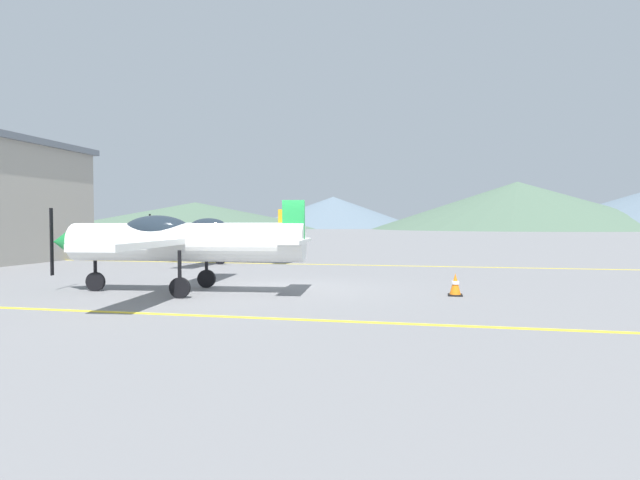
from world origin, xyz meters
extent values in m
plane|color=slate|center=(0.00, 0.00, 0.00)|extent=(400.00, 400.00, 0.00)
cube|color=yellow|center=(0.00, -4.12, 0.01)|extent=(80.00, 0.16, 0.01)
cube|color=yellow|center=(0.00, 8.65, 0.01)|extent=(80.00, 0.16, 0.01)
cylinder|color=white|center=(-2.47, -0.98, 1.36)|extent=(6.46, 1.67, 1.03)
cone|color=#1E8C3F|center=(-5.98, -1.33, 1.36)|extent=(0.74, 0.94, 0.88)
cube|color=black|center=(-6.35, -1.37, 1.36)|extent=(0.05, 0.12, 1.88)
ellipsoid|color=#1E2833|center=(-3.31, -1.06, 1.67)|extent=(1.95, 1.03, 0.85)
cube|color=white|center=(-2.85, -1.01, 1.41)|extent=(1.86, 8.33, 0.15)
cube|color=white|center=(0.43, -0.68, 1.41)|extent=(0.90, 2.50, 0.09)
cube|color=#1E8C3F|center=(0.43, -0.68, 1.93)|extent=(0.60, 0.17, 1.13)
cylinder|color=black|center=(-5.09, -1.24, 0.74)|extent=(0.09, 0.09, 0.94)
cylinder|color=black|center=(-5.09, -1.24, 0.26)|extent=(0.53, 0.16, 0.53)
cylinder|color=black|center=(-2.39, 0.07, 0.74)|extent=(0.09, 0.09, 0.94)
cylinder|color=black|center=(-2.39, 0.07, 0.26)|extent=(0.53, 0.16, 0.53)
cylinder|color=black|center=(-2.18, -1.99, 0.74)|extent=(0.09, 0.09, 0.94)
cylinder|color=black|center=(-2.18, -1.99, 0.26)|extent=(0.53, 0.16, 0.53)
cylinder|color=silver|center=(-5.40, 8.87, 1.36)|extent=(6.40, 1.08, 1.03)
cone|color=#F2A519|center=(-8.93, 8.89, 1.36)|extent=(0.66, 0.88, 0.88)
cube|color=black|center=(-9.30, 8.90, 1.36)|extent=(0.04, 0.11, 1.88)
ellipsoid|color=#1E2833|center=(-6.25, 8.88, 1.67)|extent=(1.89, 0.86, 0.85)
cube|color=silver|center=(-5.78, 8.87, 1.41)|extent=(1.09, 8.28, 0.15)
cube|color=silver|center=(-2.49, 8.85, 1.41)|extent=(0.67, 2.45, 0.09)
cube|color=#F2A519|center=(-2.49, 8.85, 1.93)|extent=(0.59, 0.12, 1.13)
cylinder|color=black|center=(-8.04, 8.89, 0.74)|extent=(0.09, 0.09, 0.94)
cylinder|color=black|center=(-8.04, 8.89, 0.26)|extent=(0.53, 0.12, 0.53)
cylinder|color=black|center=(-5.21, 9.90, 0.74)|extent=(0.09, 0.09, 0.94)
cylinder|color=black|center=(-5.21, 9.90, 0.26)|extent=(0.53, 0.12, 0.53)
cylinder|color=black|center=(-5.22, 7.84, 0.74)|extent=(0.09, 0.09, 0.94)
cylinder|color=black|center=(-5.22, 7.84, 0.26)|extent=(0.53, 0.12, 0.53)
cube|color=black|center=(4.61, -0.14, 0.02)|extent=(0.36, 0.36, 0.04)
cone|color=orange|center=(4.61, -0.14, 0.32)|extent=(0.29, 0.29, 0.55)
cylinder|color=white|center=(4.61, -0.14, 0.34)|extent=(0.20, 0.20, 0.08)
cone|color=#4C6651|center=(-64.03, 129.15, 3.90)|extent=(80.49, 80.49, 7.81)
cone|color=slate|center=(-25.32, 148.01, 5.02)|extent=(56.00, 56.00, 10.03)
cone|color=#4C6651|center=(27.60, 129.61, 6.30)|extent=(77.24, 77.24, 12.60)
camera|label=1|loc=(3.85, -13.75, 1.92)|focal=28.67mm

